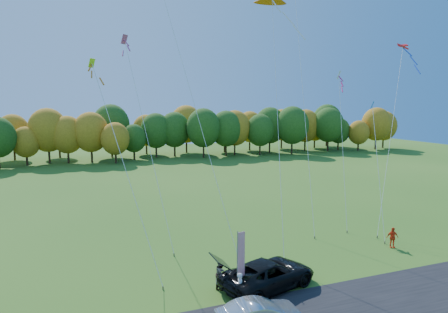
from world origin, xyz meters
name	(u,v)px	position (x,y,z in m)	size (l,w,h in m)	color
ground	(260,288)	(0.00, 0.00, 0.00)	(160.00, 160.00, 0.00)	#2A5B18
tree_line	(131,161)	(0.00, 55.00, 0.00)	(116.00, 12.00, 10.00)	#1E4711
black_suv	(268,274)	(0.45, -0.10, 0.83)	(2.76, 5.98, 1.66)	black
person_tailgate_a	(240,288)	(-1.75, -1.09, 0.83)	(0.60, 0.40, 1.66)	silver
person_tailgate_b	(221,274)	(-2.15, 0.83, 0.87)	(0.85, 0.66, 1.75)	gray
person_east	(392,238)	(12.06, 2.43, 0.78)	(0.91, 0.38, 1.55)	red
feather_flag	(240,256)	(-1.48, -0.43, 2.31)	(0.50, 0.15, 3.79)	#999999
kite_delta_blue	(185,72)	(-2.36, 7.37, 12.83)	(6.40, 9.98, 26.67)	#4C3F33
kite_parafoil_orange	(298,34)	(9.70, 12.60, 16.91)	(5.77, 13.56, 34.19)	#4C3F33
kite_delta_red	(278,113)	(4.17, 5.98, 9.97)	(4.25, 8.87, 20.48)	#4C3F33
kite_parafoil_rainbow	(391,132)	(16.43, 7.69, 8.17)	(9.24, 6.94, 16.64)	#4C3F33
kite_diamond_yellow	(125,168)	(-6.92, 4.89, 6.76)	(3.62, 6.62, 13.87)	#4C3F33
kite_diamond_white	(343,147)	(12.75, 9.58, 6.81)	(4.03, 7.10, 14.17)	#4C3F33
kite_diamond_pink	(148,140)	(-4.62, 9.88, 7.97)	(2.78, 7.21, 16.40)	#4C3F33
kite_diamond_blue_low	(378,169)	(13.46, 5.80, 5.34)	(3.24, 5.74, 11.18)	#4C3F33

